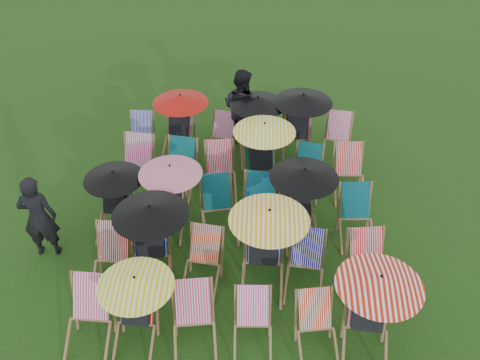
{
  "coord_description": "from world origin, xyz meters",
  "views": [
    {
      "loc": [
        0.35,
        -6.77,
        6.63
      ],
      "look_at": [
        0.06,
        0.39,
        0.9
      ],
      "focal_mm": 40.0,
      "sensor_mm": 36.0,
      "label": 1
    }
  ],
  "objects_px": {
    "deckchair_29": "(338,139)",
    "person_rear": "(241,107)",
    "deckchair_0": "(87,320)",
    "deckchair_5": "(371,314)",
    "person_left": "(38,217)"
  },
  "relations": [
    {
      "from": "person_rear",
      "to": "deckchair_29",
      "type": "bearing_deg",
      "value": -163.94
    },
    {
      "from": "person_left",
      "to": "deckchair_29",
      "type": "bearing_deg",
      "value": -156.63
    },
    {
      "from": "deckchair_5",
      "to": "person_rear",
      "type": "distance_m",
      "value": 5.46
    },
    {
      "from": "person_left",
      "to": "person_rear",
      "type": "relative_size",
      "value": 0.93
    },
    {
      "from": "deckchair_5",
      "to": "person_left",
      "type": "relative_size",
      "value": 0.87
    },
    {
      "from": "deckchair_29",
      "to": "person_rear",
      "type": "distance_m",
      "value": 2.1
    },
    {
      "from": "deckchair_0",
      "to": "deckchair_29",
      "type": "xyz_separation_m",
      "value": [
        3.94,
        4.7,
        -0.05
      ]
    },
    {
      "from": "deckchair_0",
      "to": "deckchair_29",
      "type": "relative_size",
      "value": 1.1
    },
    {
      "from": "deckchair_0",
      "to": "deckchair_5",
      "type": "xyz_separation_m",
      "value": [
        3.88,
        0.07,
        0.24
      ]
    },
    {
      "from": "deckchair_0",
      "to": "person_left",
      "type": "height_order",
      "value": "person_left"
    },
    {
      "from": "deckchair_5",
      "to": "person_rear",
      "type": "relative_size",
      "value": 0.81
    },
    {
      "from": "deckchair_29",
      "to": "person_rear",
      "type": "relative_size",
      "value": 0.52
    },
    {
      "from": "deckchair_0",
      "to": "person_left",
      "type": "relative_size",
      "value": 0.61
    },
    {
      "from": "deckchair_5",
      "to": "person_rear",
      "type": "xyz_separation_m",
      "value": [
        -1.94,
        5.1,
        0.13
      ]
    },
    {
      "from": "deckchair_0",
      "to": "person_rear",
      "type": "xyz_separation_m",
      "value": [
        1.93,
        5.17,
        0.37
      ]
    }
  ]
}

